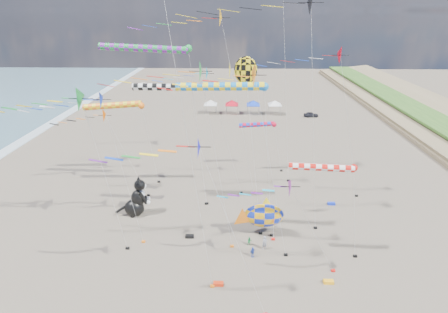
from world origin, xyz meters
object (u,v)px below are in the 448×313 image
person_adult (265,243)px  parked_car (311,115)px  fish_inflatable (263,215)px  child_blue (253,252)px  child_green (250,241)px  cat_inflatable (135,197)px

person_adult → parked_car: 50.72m
person_adult → parked_car: (14.41, 48.63, -0.21)m
fish_inflatable → parked_car: bearing=72.6°
person_adult → child_blue: size_ratio=1.34×
parked_car → fish_inflatable: bearing=159.6°
person_adult → child_blue: person_adult is taller
child_green → fish_inflatable: bearing=42.5°
cat_inflatable → parked_car: bearing=41.0°
cat_inflatable → child_blue: cat_inflatable is taller
person_adult → child_green: (-1.50, 0.60, -0.28)m
fish_inflatable → child_blue: size_ratio=4.91×
child_green → parked_car: size_ratio=0.30×
person_adult → parked_car: person_adult is taller
person_adult → child_green: person_adult is taller
child_blue → parked_car: size_ratio=0.35×
parked_car → person_adult: bearing=160.4°
cat_inflatable → child_blue: bearing=-43.5°
person_adult → parked_car: bearing=45.6°
child_green → parked_car: 50.60m
parked_car → child_blue: bearing=159.5°
person_adult → child_green: 1.64m
child_green → child_blue: (0.22, -1.86, 0.08)m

